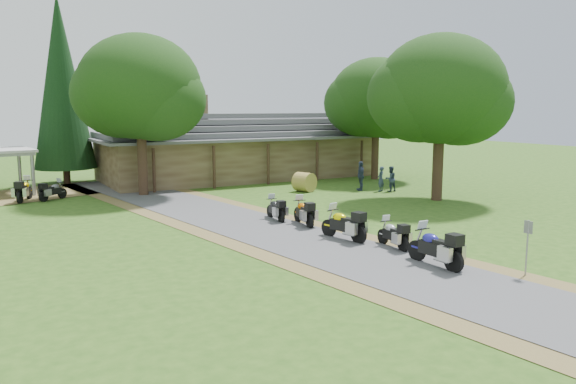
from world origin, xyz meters
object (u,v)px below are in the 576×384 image
motorcycle_carport_a (24,189)px  hay_bale (304,182)px  motorcycle_row_c (343,223)px  motorcycle_row_d (304,211)px  motorcycle_carport_b (53,190)px  lodge (241,145)px  motorcycle_row_b (393,233)px  motorcycle_row_e (276,208)px  motorcycle_row_a (435,246)px

motorcycle_carport_a → hay_bale: bearing=-84.2°
motorcycle_row_c → motorcycle_carport_a: size_ratio=1.01×
motorcycle_row_d → motorcycle_carport_a: 16.97m
motorcycle_row_d → hay_bale: motorcycle_row_d is taller
motorcycle_row_d → motorcycle_carport_b: size_ratio=1.10×
lodge → motorcycle_row_d: (-4.90, -17.33, -1.80)m
motorcycle_row_b → hay_bale: bearing=-12.4°
motorcycle_row_e → hay_bale: bearing=-34.0°
motorcycle_row_c → motorcycle_row_d: bearing=-13.6°
motorcycle_row_e → hay_bale: 9.24m
lodge → motorcycle_carport_b: bearing=-162.9°
motorcycle_carport_a → motorcycle_row_c: bearing=-125.9°
motorcycle_row_c → motorcycle_row_b: bearing=-167.5°
lodge → motorcycle_carport_b: size_ratio=12.35×
motorcycle_row_b → motorcycle_row_a: bearing=176.5°
motorcycle_carport_b → hay_bale: 14.94m
motorcycle_row_d → motorcycle_row_e: motorcycle_row_d is taller
motorcycle_row_b → motorcycle_row_e: (-1.37, 6.85, 0.00)m
motorcycle_row_e → hay_bale: size_ratio=1.41×
motorcycle_row_d → motorcycle_carport_b: motorcycle_row_d is taller
motorcycle_row_e → motorcycle_row_a: bearing=-168.6°
motorcycle_row_b → motorcycle_carport_b: size_ratio=0.98×
motorcycle_carport_b → motorcycle_row_c: bearing=-97.7°
motorcycle_row_a → motorcycle_row_c: (-0.47, 4.64, -0.01)m
motorcycle_row_a → motorcycle_carport_a: size_ratio=1.03×
motorcycle_row_b → motorcycle_carport_a: motorcycle_carport_a is taller
motorcycle_row_b → motorcycle_row_d: size_ratio=0.90×
motorcycle_row_b → motorcycle_row_e: size_ratio=0.99×
motorcycle_row_c → motorcycle_carport_a: motorcycle_row_c is taller
motorcycle_carport_b → motorcycle_row_d: bearing=-91.7°
motorcycle_row_e → motorcycle_carport_a: (-9.86, 11.77, 0.11)m
hay_bale → motorcycle_carport_b: bearing=163.2°
hay_bale → motorcycle_carport_a: bearing=163.5°
motorcycle_row_d → motorcycle_carport_b: 15.84m
lodge → motorcycle_row_e: bearing=-109.2°
motorcycle_row_a → motorcycle_row_c: motorcycle_row_a is taller
motorcycle_row_d → motorcycle_carport_b: (-8.97, 13.06, -0.06)m
motorcycle_row_a → motorcycle_row_c: bearing=3.7°
motorcycle_row_d → hay_bale: (5.34, 8.73, -0.04)m
motorcycle_row_e → motorcycle_carport_b: size_ratio=0.99×
lodge → motorcycle_carport_b: (-13.86, -4.27, -1.86)m
motorcycle_row_d → lodge: bearing=-5.8°
hay_bale → motorcycle_row_b: bearing=-108.0°
lodge → motorcycle_row_d: size_ratio=11.26×
lodge → motorcycle_row_b: size_ratio=12.58×
motorcycle_row_e → motorcycle_carport_b: 14.19m
motorcycle_row_a → motorcycle_row_d: motorcycle_row_a is taller
motorcycle_row_c → motorcycle_row_e: bearing=-6.4°
lodge → hay_bale: 8.80m
motorcycle_row_a → motorcycle_row_e: (-0.95, 9.51, -0.13)m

